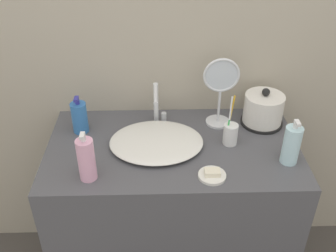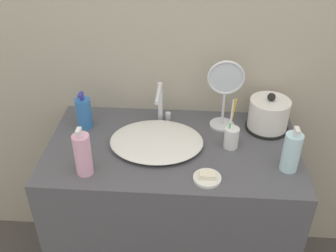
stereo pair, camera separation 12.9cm
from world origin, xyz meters
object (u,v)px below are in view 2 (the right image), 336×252
(electric_kettle, at_px, (268,116))
(vanity_mirror, at_px, (225,91))
(shampoo_bottle, at_px, (84,113))
(toothbrush_cup, at_px, (231,137))
(faucet, at_px, (161,102))
(lotion_bottle, at_px, (291,152))
(mouthwash_bottle, at_px, (83,154))

(electric_kettle, distance_m, vanity_mirror, 0.23)
(electric_kettle, relative_size, shampoo_bottle, 1.07)
(electric_kettle, bearing_deg, toothbrush_cup, -138.75)
(vanity_mirror, bearing_deg, shampoo_bottle, -175.44)
(faucet, xyz_separation_m, toothbrush_cup, (0.31, -0.16, -0.06))
(electric_kettle, distance_m, lotion_bottle, 0.28)
(electric_kettle, bearing_deg, lotion_bottle, -80.90)
(shampoo_bottle, bearing_deg, vanity_mirror, 4.56)
(lotion_bottle, xyz_separation_m, mouthwash_bottle, (-0.78, -0.08, 0.01))
(faucet, bearing_deg, electric_kettle, -1.49)
(electric_kettle, xyz_separation_m, mouthwash_bottle, (-0.74, -0.35, 0.02))
(mouthwash_bottle, bearing_deg, electric_kettle, 25.69)
(electric_kettle, xyz_separation_m, lotion_bottle, (0.04, -0.28, 0.02))
(faucet, relative_size, toothbrush_cup, 0.86)
(mouthwash_bottle, height_order, vanity_mirror, vanity_mirror)
(electric_kettle, height_order, vanity_mirror, vanity_mirror)
(toothbrush_cup, xyz_separation_m, mouthwash_bottle, (-0.57, -0.21, 0.04))
(toothbrush_cup, bearing_deg, lotion_bottle, -31.25)
(shampoo_bottle, bearing_deg, faucet, 8.84)
(faucet, distance_m, lotion_bottle, 0.60)
(toothbrush_cup, relative_size, shampoo_bottle, 1.26)
(electric_kettle, bearing_deg, faucet, 178.51)
(shampoo_bottle, height_order, vanity_mirror, vanity_mirror)
(toothbrush_cup, height_order, shampoo_bottle, toothbrush_cup)
(mouthwash_bottle, relative_size, vanity_mirror, 0.65)
(mouthwash_bottle, bearing_deg, vanity_mirror, 34.04)
(faucet, xyz_separation_m, mouthwash_bottle, (-0.26, -0.37, -0.02))
(toothbrush_cup, distance_m, lotion_bottle, 0.25)
(faucet, height_order, vanity_mirror, vanity_mirror)
(toothbrush_cup, bearing_deg, shampoo_bottle, 170.41)
(electric_kettle, height_order, toothbrush_cup, toothbrush_cup)
(faucet, distance_m, vanity_mirror, 0.28)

